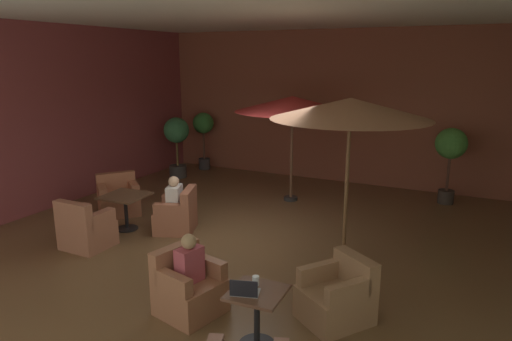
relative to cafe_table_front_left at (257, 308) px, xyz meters
name	(u,v)px	position (x,y,z in m)	size (l,w,h in m)	color
ground_plane	(244,242)	(-1.57, 2.67, -0.49)	(9.57, 9.89, 0.02)	brown
wall_back_brick	(330,107)	(-1.57, 7.57, 1.50)	(9.57, 0.08, 3.95)	brown
wall_left_accent	(47,118)	(-6.31, 2.67, 1.50)	(0.08, 9.89, 3.95)	brown
ceiling_slab	(242,9)	(-1.57, 2.67, 3.50)	(9.57, 9.89, 0.06)	silver
cafe_table_front_left	(257,308)	(0.00, 0.00, 0.00)	(0.63, 0.63, 0.69)	black
armchair_front_left_north	(338,297)	(0.67, 0.94, -0.17)	(1.03, 1.06, 0.81)	#936A48
armchair_front_left_east	(189,289)	(-1.11, 0.27, -0.15)	(0.87, 0.88, 0.86)	#995F40
cafe_table_front_right	(125,202)	(-3.89, 2.23, 0.06)	(0.82, 0.82, 0.69)	black
armchair_front_right_north	(86,229)	(-3.91, 1.23, -0.14)	(0.76, 0.72, 0.89)	#A16348
armchair_front_right_east	(177,215)	(-2.96, 2.59, -0.16)	(0.92, 0.93, 0.84)	#A05C41
armchair_front_right_south	(119,199)	(-4.66, 2.87, -0.16)	(1.05, 1.06, 0.85)	#9C593C
patio_umbrella_tall_red	(292,104)	(-1.75, 5.37, 1.75)	(2.59, 2.59, 2.40)	#2D2D2D
patio_umbrella_center_beige	(350,109)	(0.22, 2.85, 1.98)	(2.51, 2.51, 2.63)	#2D2D2D
potted_tree_left_corner	(177,138)	(-5.36, 5.98, 0.63)	(0.69, 0.69, 1.66)	#3B3836
potted_tree_mid_left	(451,149)	(1.51, 6.71, 0.78)	(0.69, 0.69, 1.73)	#3C332C
potted_tree_mid_right	(203,129)	(-5.22, 7.11, 0.73)	(0.61, 0.61, 1.68)	#343033
patron_blue_shirt	(174,195)	(-2.99, 2.57, 0.23)	(0.36, 0.45, 0.66)	silver
patron_by_window	(189,260)	(-1.08, 0.26, 0.26)	(0.28, 0.38, 0.64)	#AA434C
iced_drink_cup	(256,281)	(-0.08, 0.12, 0.27)	(0.08, 0.08, 0.11)	silver
open_laptop	(245,291)	(-0.09, -0.13, 0.27)	(0.36, 0.31, 0.20)	#9EA0A5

